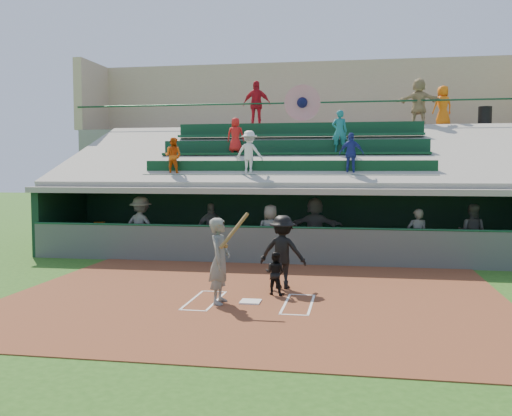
% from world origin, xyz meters
% --- Properties ---
extents(ground, '(100.00, 100.00, 0.00)m').
position_xyz_m(ground, '(0.00, 0.00, 0.00)').
color(ground, '#255217').
rests_on(ground, ground).
extents(dirt_slab, '(11.00, 9.00, 0.02)m').
position_xyz_m(dirt_slab, '(0.00, 0.50, 0.01)').
color(dirt_slab, brown).
rests_on(dirt_slab, ground).
extents(home_plate, '(0.43, 0.43, 0.03)m').
position_xyz_m(home_plate, '(0.00, 0.00, 0.04)').
color(home_plate, white).
rests_on(home_plate, dirt_slab).
extents(batters_box_chalk, '(2.65, 1.85, 0.01)m').
position_xyz_m(batters_box_chalk, '(0.00, 0.00, 0.02)').
color(batters_box_chalk, white).
rests_on(batters_box_chalk, dirt_slab).
extents(dugout_floor, '(16.00, 3.50, 0.04)m').
position_xyz_m(dugout_floor, '(0.00, 6.75, 0.02)').
color(dugout_floor, gray).
rests_on(dugout_floor, ground).
extents(concourse_slab, '(20.00, 3.00, 4.60)m').
position_xyz_m(concourse_slab, '(0.00, 13.50, 2.30)').
color(concourse_slab, gray).
rests_on(concourse_slab, ground).
extents(grandstand, '(20.40, 10.40, 7.80)m').
position_xyz_m(grandstand, '(-0.01, 10.51, 2.26)').
color(grandstand, '#515651').
rests_on(grandstand, ground).
extents(batter_at_plate, '(0.85, 0.76, 1.95)m').
position_xyz_m(batter_at_plate, '(-0.63, -0.19, 0.94)').
color(batter_at_plate, '#5A5D57').
rests_on(batter_at_plate, dirt_slab).
extents(catcher, '(0.55, 0.48, 0.98)m').
position_xyz_m(catcher, '(0.41, 0.84, 0.51)').
color(catcher, black).
rests_on(catcher, dirt_slab).
extents(home_umpire, '(1.20, 0.78, 1.75)m').
position_xyz_m(home_umpire, '(0.49, 1.58, 0.89)').
color(home_umpire, black).
rests_on(home_umpire, dirt_slab).
extents(dugout_bench, '(14.73, 4.25, 0.45)m').
position_xyz_m(dugout_bench, '(-0.21, 8.10, 0.27)').
color(dugout_bench, olive).
rests_on(dugout_bench, dugout_floor).
extents(white_table, '(0.82, 0.66, 0.65)m').
position_xyz_m(white_table, '(-6.36, 6.20, 0.37)').
color(white_table, white).
rests_on(white_table, dugout_floor).
extents(water_cooler, '(0.37, 0.37, 0.37)m').
position_xyz_m(water_cooler, '(-6.33, 6.15, 0.88)').
color(water_cooler, orange).
rests_on(water_cooler, white_table).
extents(dugout_player_a, '(1.36, 0.95, 1.93)m').
position_xyz_m(dugout_player_a, '(-4.66, 5.68, 1.00)').
color(dugout_player_a, '#5F625C').
rests_on(dugout_player_a, dugout_floor).
extents(dugout_player_b, '(1.08, 0.77, 1.70)m').
position_xyz_m(dugout_player_b, '(-2.48, 6.38, 0.89)').
color(dugout_player_b, '#60625D').
rests_on(dugout_player_b, dugout_floor).
extents(dugout_player_c, '(0.95, 0.73, 1.74)m').
position_xyz_m(dugout_player_c, '(-0.36, 5.41, 0.91)').
color(dugout_player_c, '#595C57').
rests_on(dugout_player_c, dugout_floor).
extents(dugout_player_d, '(1.80, 0.71, 1.90)m').
position_xyz_m(dugout_player_d, '(0.92, 6.70, 0.99)').
color(dugout_player_d, '#575954').
rests_on(dugout_player_d, dugout_floor).
extents(dugout_player_e, '(0.63, 0.45, 1.65)m').
position_xyz_m(dugout_player_e, '(4.03, 5.56, 0.87)').
color(dugout_player_e, '#50534E').
rests_on(dugout_player_e, dugout_floor).
extents(dugout_player_f, '(1.05, 0.95, 1.76)m').
position_xyz_m(dugout_player_f, '(5.75, 6.46, 0.92)').
color(dugout_player_f, '#51534F').
rests_on(dugout_player_f, dugout_floor).
extents(trash_bin, '(0.53, 0.53, 0.80)m').
position_xyz_m(trash_bin, '(7.39, 12.85, 5.00)').
color(trash_bin, black).
rests_on(trash_bin, concourse_slab).
extents(concourse_staff_a, '(1.19, 0.55, 1.99)m').
position_xyz_m(concourse_staff_a, '(-1.96, 12.20, 5.60)').
color(concourse_staff_a, red).
rests_on(concourse_staff_a, concourse_slab).
extents(concourse_staff_b, '(0.96, 0.80, 1.68)m').
position_xyz_m(concourse_staff_b, '(5.71, 12.75, 5.44)').
color(concourse_staff_b, orange).
rests_on(concourse_staff_b, concourse_slab).
extents(concourse_staff_c, '(1.81, 0.72, 1.91)m').
position_xyz_m(concourse_staff_c, '(4.69, 12.18, 5.55)').
color(concourse_staff_c, tan).
rests_on(concourse_staff_c, concourse_slab).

